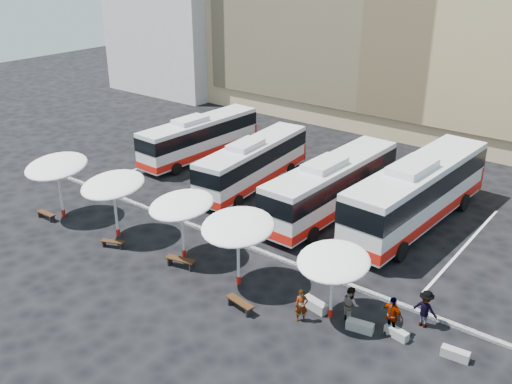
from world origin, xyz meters
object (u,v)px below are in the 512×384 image
Objects in this scene: sunshade_1 at (113,185)px; passenger_3 at (425,309)px; bus_2 at (332,185)px; passenger_1 at (350,305)px; conc_bench_2 at (396,333)px; passenger_2 at (391,316)px; bus_1 at (253,162)px; conc_bench_3 at (455,354)px; conc_bench_1 at (360,326)px; sunshade_2 at (181,205)px; wood_bench_0 at (46,214)px; wood_bench_3 at (240,303)px; wood_bench_1 at (113,242)px; sunshade_4 at (334,262)px; wood_bench_2 at (180,261)px; passenger_0 at (301,306)px; sunshade_0 at (56,167)px; conc_bench_0 at (315,305)px; sunshade_3 at (238,227)px; bus_0 at (200,136)px.

passenger_3 is at bearing 8.88° from sunshade_1.
bus_2 is 6.85× the size of passenger_1.
sunshade_1 is 2.31× the size of passenger_1.
passenger_2 reaches higher than conc_bench_2.
bus_1 is 20.22m from conc_bench_3.
sunshade_2 is at bearing -179.75° from conc_bench_1.
wood_bench_3 reaches higher than wood_bench_0.
sunshade_2 is 5.09m from wood_bench_1.
sunshade_4 is 2.08× the size of wood_bench_2.
conc_bench_1 is 0.75× the size of passenger_0.
sunshade_0 is (-6.44, -11.17, 1.54)m from bus_1.
wood_bench_1 is at bearing -172.19° from conc_bench_3.
bus_1 is 0.93× the size of bus_2.
conc_bench_0 is at bearing 6.61° from wood_bench_0.
conc_bench_1 is at bearing -4.38° from sunshade_4.
wood_bench_1 is at bearing -98.93° from bus_1.
wood_bench_0 is 0.89× the size of wood_bench_3.
conc_bench_0 is (-0.84, 0.03, -2.66)m from sunshade_4.
wood_bench_2 is at bearing 19.11° from passenger_3.
wood_bench_2 is 0.96× the size of passenger_3.
sunshade_1 is at bearing -177.73° from sunshade_3.
passenger_0 is (4.77, -10.61, -1.15)m from bus_2.
bus_1 is (6.87, -1.94, 0.00)m from bus_0.
wood_bench_0 is 1.33× the size of conc_bench_2.
conc_bench_0 reaches higher than conc_bench_3.
bus_2 is 10.63× the size of conc_bench_3.
wood_bench_3 is 1.49× the size of conc_bench_2.
conc_bench_1 is 1.58m from conc_bench_2.
conc_bench_0 is 3.66m from passenger_2.
bus_0 is at bearing 155.49° from conc_bench_3.
wood_bench_3 is at bearing 161.27° from passenger_0.
sunshade_3 is (14.08, -12.37, 1.40)m from bus_0.
sunshade_2 is 3.75× the size of conc_bench_1.
bus_2 is at bearing -33.96° from passenger_3.
sunshade_4 is at bearing 7.34° from wood_bench_2.
passenger_1 is 0.95× the size of passenger_2.
conc_bench_1 is (5.18, 2.03, -0.14)m from wood_bench_3.
sunshade_4 reaches higher than passenger_2.
sunshade_4 is (19.17, -11.93, 1.10)m from bus_0.
wood_bench_1 is (-3.90, -1.74, -2.78)m from sunshade_2.
wood_bench_2 is (-2.88, -10.59, -1.57)m from bus_2.
sunshade_3 reaches higher than conc_bench_2.
bus_1 is at bearing 96.34° from passenger_0.
wood_bench_1 is 0.79× the size of wood_bench_2.
passenger_0 is at bearing -143.27° from passenger_2.
conc_bench_2 is (6.66, 2.61, -0.17)m from wood_bench_3.
bus_1 reaches higher than passenger_3.
sunshade_1 is 8.87m from sunshade_3.
sunshade_1 reaches higher than conc_bench_3.
wood_bench_1 is 0.85× the size of passenger_0.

